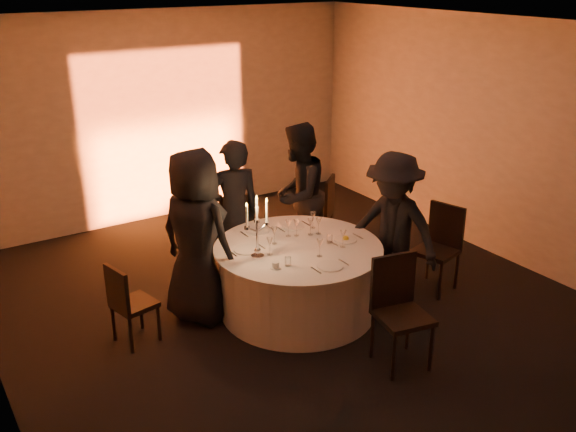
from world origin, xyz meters
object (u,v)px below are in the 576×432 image
chair_front (398,304)px  guest_back_left (234,212)px  chair_back_left (234,227)px  chair_left (128,301)px  chair_right (440,242)px  coffee_cup (276,265)px  candelabra (257,236)px  guest_left (196,237)px  guest_right (392,229)px  banquet_table (298,279)px  guest_back_right (298,195)px  chair_back_right (321,208)px

chair_front → guest_back_left: bearing=112.4°
chair_back_left → chair_front: (0.38, -2.55, 0.03)m
chair_left → chair_right: bearing=-115.1°
coffee_cup → candelabra: bearing=94.1°
guest_left → guest_back_left: guest_left is taller
guest_right → banquet_table: bearing=-128.6°
banquet_table → chair_front: 1.33m
banquet_table → chair_front: chair_front is taller
guest_back_left → guest_back_right: size_ratio=0.97×
chair_left → guest_back_right: (2.47, 0.70, 0.42)m
chair_back_right → guest_left: guest_left is taller
chair_back_left → chair_right: 2.46m
chair_back_left → candelabra: (-0.39, -1.26, 0.43)m
guest_right → candelabra: (-1.50, 0.35, 0.14)m
chair_front → chair_back_left: bearing=109.0°
chair_front → coffee_cup: (-0.75, 0.97, 0.20)m
chair_back_right → candelabra: candelabra is taller
chair_back_left → guest_back_left: guest_back_left is taller
chair_back_left → guest_right: guest_right is taller
chair_back_left → guest_left: guest_left is taller
chair_front → guest_left: size_ratio=0.56×
guest_back_left → guest_right: bearing=143.0°
chair_right → guest_right: 0.75m
guest_back_left → guest_back_right: 0.92m
guest_left → guest_back_right: bearing=-94.2°
chair_back_right → guest_right: bearing=41.7°
guest_left → chair_front: bearing=-168.9°
chair_back_right → chair_front: size_ratio=0.92×
chair_right → guest_back_right: (-0.99, 1.48, 0.33)m
banquet_table → chair_left: 1.81m
coffee_cup → candelabra: candelabra is taller
coffee_cup → guest_left: bearing=123.3°
banquet_table → chair_back_left: (-0.10, 1.27, 0.19)m
chair_left → chair_back_left: 1.90m
banquet_table → chair_right: chair_right is taller
chair_back_left → coffee_cup: size_ratio=9.23×
chair_front → candelabra: size_ratio=1.57×
candelabra → guest_right: bearing=-13.3°
chair_front → chair_left: bearing=151.7°
chair_back_left → coffee_cup: chair_back_left is taller
chair_right → guest_right: size_ratio=0.58×
guest_left → chair_right: bearing=-132.5°
coffee_cup → guest_back_left: bearing=79.0°
chair_back_left → chair_back_right: 1.31m
coffee_cup → candelabra: (-0.02, 0.31, 0.21)m
banquet_table → chair_back_left: 1.28m
banquet_table → chair_left: (-1.77, 0.36, 0.10)m
guest_right → guest_back_left: bearing=-158.0°
chair_left → candelabra: 1.42m
chair_front → guest_back_left: (-0.49, 2.32, 0.27)m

